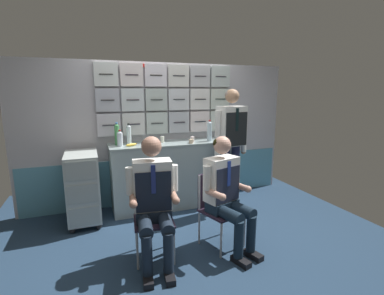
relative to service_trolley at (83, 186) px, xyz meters
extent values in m
cube|color=#21354D|center=(1.19, -0.94, -0.52)|extent=(4.80, 4.80, 0.04)
cube|color=#B8B4BC|center=(1.19, 0.44, 0.57)|extent=(4.20, 0.06, 2.15)
cube|color=#5594AF|center=(1.19, 0.41, -0.15)|extent=(4.12, 0.01, 0.71)
cube|color=silver|center=(0.39, 0.38, 0.75)|extent=(0.32, 0.06, 0.32)
cylinder|color=#27282F|center=(0.39, 0.35, 0.75)|extent=(0.18, 0.01, 0.01)
cube|color=silver|center=(0.74, 0.38, 0.75)|extent=(0.32, 0.06, 0.32)
cylinder|color=black|center=(0.74, 0.35, 0.75)|extent=(0.18, 0.01, 0.01)
cube|color=#B3BFBC|center=(1.09, 0.38, 0.75)|extent=(0.32, 0.06, 0.32)
cylinder|color=#262929|center=(1.09, 0.35, 0.75)|extent=(0.18, 0.01, 0.01)
cube|color=#A6AAB4|center=(1.45, 0.38, 0.75)|extent=(0.32, 0.06, 0.32)
cylinder|color=black|center=(1.45, 0.35, 0.75)|extent=(0.18, 0.01, 0.01)
cube|color=silver|center=(1.80, 0.38, 0.75)|extent=(0.32, 0.06, 0.32)
cylinder|color=#1C252E|center=(1.80, 0.35, 0.75)|extent=(0.18, 0.01, 0.01)
cube|color=silver|center=(2.15, 0.38, 0.75)|extent=(0.32, 0.06, 0.32)
cylinder|color=#2A2425|center=(2.15, 0.35, 0.75)|extent=(0.18, 0.01, 0.01)
cube|color=#A7ABB8|center=(0.39, 0.38, 1.10)|extent=(0.32, 0.06, 0.32)
cylinder|color=black|center=(0.39, 0.35, 1.10)|extent=(0.18, 0.01, 0.01)
cube|color=silver|center=(0.74, 0.38, 1.10)|extent=(0.32, 0.06, 0.32)
cylinder|color=black|center=(0.74, 0.35, 1.10)|extent=(0.18, 0.01, 0.01)
cube|color=#ABB7B3|center=(1.09, 0.38, 1.10)|extent=(0.32, 0.06, 0.32)
cylinder|color=#252A2A|center=(1.09, 0.35, 1.10)|extent=(0.18, 0.01, 0.01)
cube|color=silver|center=(1.45, 0.38, 1.10)|extent=(0.32, 0.06, 0.32)
cylinder|color=black|center=(1.45, 0.35, 1.10)|extent=(0.18, 0.01, 0.01)
cube|color=silver|center=(1.80, 0.38, 1.10)|extent=(0.32, 0.06, 0.32)
cylinder|color=black|center=(1.80, 0.35, 1.10)|extent=(0.18, 0.01, 0.01)
cube|color=silver|center=(2.15, 0.38, 1.10)|extent=(0.32, 0.06, 0.32)
cylinder|color=#1D2A25|center=(2.15, 0.35, 1.10)|extent=(0.18, 0.01, 0.01)
cube|color=silver|center=(0.39, 0.38, 1.45)|extent=(0.32, 0.06, 0.32)
cylinder|color=#242522|center=(0.39, 0.35, 1.45)|extent=(0.18, 0.01, 0.01)
cube|color=silver|center=(0.74, 0.38, 1.45)|extent=(0.32, 0.06, 0.32)
cylinder|color=#29222E|center=(0.74, 0.35, 1.45)|extent=(0.18, 0.01, 0.01)
cube|color=silver|center=(1.09, 0.38, 1.45)|extent=(0.32, 0.06, 0.32)
cylinder|color=#292723|center=(1.09, 0.35, 1.45)|extent=(0.18, 0.01, 0.01)
cube|color=silver|center=(1.45, 0.38, 1.45)|extent=(0.32, 0.06, 0.32)
cylinder|color=#24252A|center=(1.45, 0.35, 1.45)|extent=(0.18, 0.01, 0.01)
cube|color=#ABADB3|center=(1.80, 0.38, 1.45)|extent=(0.32, 0.06, 0.32)
cylinder|color=black|center=(1.80, 0.35, 1.45)|extent=(0.18, 0.01, 0.01)
cube|color=#B0BDBB|center=(2.15, 0.38, 1.45)|extent=(0.32, 0.06, 0.32)
cylinder|color=#29272F|center=(2.15, 0.35, 1.45)|extent=(0.18, 0.01, 0.01)
cube|color=red|center=(1.01, 0.40, 1.59)|extent=(0.20, 0.02, 0.05)
cube|color=#91A2A3|center=(1.25, 0.15, -0.03)|extent=(1.77, 0.52, 0.95)
cube|color=gray|center=(1.25, 0.15, 0.46)|extent=(1.80, 0.53, 0.03)
sphere|color=black|center=(-0.16, -0.27, -0.47)|extent=(0.07, 0.07, 0.07)
sphere|color=black|center=(0.15, -0.27, -0.47)|extent=(0.07, 0.07, 0.07)
sphere|color=black|center=(-0.16, 0.28, -0.47)|extent=(0.07, 0.07, 0.07)
sphere|color=black|center=(0.15, 0.28, -0.47)|extent=(0.07, 0.07, 0.07)
cube|color=#ACB6B4|center=(0.00, 0.00, 0.00)|extent=(0.40, 0.64, 0.87)
cube|color=#98A19F|center=(0.00, -0.32, -0.29)|extent=(0.35, 0.01, 0.23)
cube|color=#98A19F|center=(0.00, -0.32, 0.00)|extent=(0.35, 0.01, 0.23)
cube|color=#98A19F|center=(0.00, -0.32, 0.29)|extent=(0.35, 0.01, 0.23)
cylinder|color=#28282D|center=(0.00, -0.30, 0.42)|extent=(0.32, 0.02, 0.02)
cylinder|color=#A8AAAF|center=(0.48, -1.27, -0.31)|extent=(0.02, 0.02, 0.40)
cylinder|color=#A8AAAF|center=(0.84, -1.32, -0.31)|extent=(0.02, 0.02, 0.40)
cylinder|color=#A8AAAF|center=(0.53, -0.92, -0.31)|extent=(0.02, 0.02, 0.40)
cylinder|color=#A8AAAF|center=(0.89, -0.96, -0.31)|extent=(0.02, 0.02, 0.40)
cube|color=#281D2D|center=(0.68, -1.12, -0.10)|extent=(0.45, 0.45, 0.02)
cube|color=#281D2D|center=(0.71, -0.93, 0.12)|extent=(0.37, 0.08, 0.40)
cylinder|color=#A8AAAF|center=(0.53, -0.92, 0.12)|extent=(0.02, 0.02, 0.40)
cylinder|color=#A8AAAF|center=(0.89, -0.96, 0.12)|extent=(0.02, 0.02, 0.40)
cube|color=black|center=(0.53, -1.51, -0.47)|extent=(0.12, 0.23, 0.06)
cube|color=black|center=(0.73, -1.53, -0.47)|extent=(0.12, 0.23, 0.06)
cylinder|color=#17212E|center=(0.54, -1.47, -0.25)|extent=(0.10, 0.10, 0.39)
cylinder|color=#17212E|center=(0.73, -1.49, -0.25)|extent=(0.10, 0.10, 0.39)
cylinder|color=#17212E|center=(0.56, -1.29, -0.03)|extent=(0.18, 0.42, 0.13)
cylinder|color=#17212E|center=(0.76, -1.31, -0.03)|extent=(0.18, 0.42, 0.13)
cube|color=#17212E|center=(0.68, -1.12, -0.02)|extent=(0.38, 0.24, 0.12)
cube|color=white|center=(0.69, -1.10, 0.29)|extent=(0.41, 0.26, 0.51)
cube|color=black|center=(0.67, -1.21, 0.25)|extent=(0.35, 0.06, 0.41)
cube|color=navy|center=(0.67, -1.22, 0.38)|extent=(0.04, 0.01, 0.28)
cylinder|color=white|center=(0.47, -1.07, 0.35)|extent=(0.08, 0.08, 0.28)
cylinder|color=#A57561|center=(0.47, -1.19, 0.19)|extent=(0.10, 0.26, 0.07)
sphere|color=#A57561|center=(0.46, -1.30, 0.19)|extent=(0.08, 0.08, 0.08)
cylinder|color=white|center=(0.91, -1.13, 0.35)|extent=(0.08, 0.08, 0.28)
cylinder|color=#A57561|center=(0.87, -1.24, 0.19)|extent=(0.10, 0.26, 0.07)
sphere|color=#A57561|center=(0.86, -1.35, 0.19)|extent=(0.08, 0.08, 0.08)
sphere|color=#A57561|center=(0.69, -1.10, 0.68)|extent=(0.20, 0.20, 0.20)
ellipsoid|color=black|center=(0.69, -1.08, 0.70)|extent=(0.22, 0.21, 0.14)
cylinder|color=#A8AAAF|center=(1.33, -1.39, -0.31)|extent=(0.02, 0.02, 0.40)
cylinder|color=#A8AAAF|center=(1.67, -1.28, -0.31)|extent=(0.02, 0.02, 0.40)
cylinder|color=#A8AAAF|center=(1.22, -1.04, -0.31)|extent=(0.02, 0.02, 0.40)
cylinder|color=#A8AAAF|center=(1.57, -0.93, -0.31)|extent=(0.02, 0.02, 0.40)
cube|color=#281D2D|center=(1.45, -1.16, -0.10)|extent=(0.50, 0.50, 0.02)
cube|color=#281D2D|center=(1.39, -0.98, 0.12)|extent=(0.36, 0.14, 0.40)
cylinder|color=#A8AAAF|center=(1.22, -1.04, 0.12)|extent=(0.02, 0.02, 0.40)
cylinder|color=#A8AAAF|center=(1.57, -0.93, 0.12)|extent=(0.02, 0.02, 0.40)
cube|color=black|center=(1.47, -1.56, -0.47)|extent=(0.15, 0.24, 0.06)
cube|color=black|center=(1.65, -1.50, -0.47)|extent=(0.15, 0.24, 0.06)
cylinder|color=#132130|center=(1.46, -1.52, -0.25)|extent=(0.10, 0.10, 0.39)
cylinder|color=#132130|center=(1.64, -1.46, -0.25)|extent=(0.10, 0.10, 0.39)
cylinder|color=#132130|center=(1.41, -1.35, -0.03)|extent=(0.24, 0.40, 0.13)
cylinder|color=#132130|center=(1.59, -1.30, -0.03)|extent=(0.24, 0.40, 0.13)
cube|color=#132130|center=(1.45, -1.16, -0.02)|extent=(0.39, 0.29, 0.12)
cube|color=white|center=(1.44, -1.14, 0.28)|extent=(0.41, 0.30, 0.48)
cube|color=#20263A|center=(1.47, -1.24, 0.24)|extent=(0.32, 0.11, 0.39)
cube|color=navy|center=(1.48, -1.25, 0.36)|extent=(0.04, 0.02, 0.27)
cylinder|color=white|center=(1.24, -1.20, 0.33)|extent=(0.08, 0.08, 0.26)
cylinder|color=tan|center=(1.29, -1.30, 0.18)|extent=(0.14, 0.25, 0.07)
sphere|color=tan|center=(1.32, -1.41, 0.18)|extent=(0.08, 0.08, 0.08)
cylinder|color=white|center=(1.64, -1.08, 0.33)|extent=(0.08, 0.08, 0.26)
cylinder|color=tan|center=(1.66, -1.19, 0.18)|extent=(0.14, 0.25, 0.07)
sphere|color=tan|center=(1.69, -1.29, 0.18)|extent=(0.08, 0.08, 0.08)
sphere|color=tan|center=(1.44, -1.14, 0.66)|extent=(0.19, 0.19, 0.19)
ellipsoid|color=black|center=(1.44, -1.13, 0.67)|extent=(0.23, 0.22, 0.13)
cube|color=black|center=(1.92, -0.33, -0.47)|extent=(0.13, 0.25, 0.06)
cube|color=black|center=(2.11, -0.30, -0.47)|extent=(0.13, 0.25, 0.06)
cylinder|color=#1B1F39|center=(1.92, -0.30, 0.01)|extent=(0.12, 0.12, 0.91)
cylinder|color=#1B1F39|center=(2.10, -0.27, 0.01)|extent=(0.12, 0.12, 0.91)
cube|color=white|center=(2.01, -0.29, 0.74)|extent=(0.42, 0.29, 0.56)
cube|color=black|center=(2.03, -0.40, 0.71)|extent=(0.36, 0.07, 0.47)
cube|color=black|center=(2.03, -0.41, 0.84)|extent=(0.04, 0.02, 0.31)
cylinder|color=white|center=(1.78, -0.33, 0.65)|extent=(0.08, 0.08, 0.62)
sphere|color=#9C7558|center=(1.78, -0.33, 0.34)|extent=(0.08, 0.08, 0.08)
cylinder|color=white|center=(2.24, -0.25, 0.65)|extent=(0.08, 0.08, 0.62)
sphere|color=#9C7558|center=(2.24, -0.25, 0.34)|extent=(0.08, 0.08, 0.08)
sphere|color=#9C7558|center=(2.01, -0.29, 1.16)|extent=(0.20, 0.20, 0.20)
ellipsoid|color=gray|center=(2.01, -0.27, 1.17)|extent=(0.22, 0.20, 0.14)
cylinder|color=silver|center=(0.65, 0.22, 0.61)|extent=(0.06, 0.06, 0.25)
cone|color=silver|center=(0.65, 0.22, 0.74)|extent=(0.06, 0.06, 0.02)
cylinder|color=black|center=(0.65, 0.22, 0.77)|extent=(0.03, 0.03, 0.02)
cylinder|color=silver|center=(0.51, 0.12, 0.57)|extent=(0.08, 0.08, 0.18)
cone|color=silver|center=(0.51, 0.12, 0.67)|extent=(0.08, 0.08, 0.02)
cylinder|color=red|center=(0.51, 0.12, 0.70)|extent=(0.03, 0.03, 0.02)
cylinder|color=#4A9E59|center=(0.48, 0.22, 0.62)|extent=(0.07, 0.07, 0.28)
cone|color=#4A9E59|center=(0.48, 0.22, 0.77)|extent=(0.07, 0.07, 0.02)
cylinder|color=blue|center=(0.48, 0.22, 0.79)|extent=(0.03, 0.03, 0.02)
cylinder|color=silver|center=(1.83, 0.07, 0.62)|extent=(0.07, 0.07, 0.28)
cone|color=silver|center=(1.83, 0.07, 0.77)|extent=(0.07, 0.07, 0.02)
cylinder|color=red|center=(1.83, 0.07, 0.79)|extent=(0.03, 0.03, 0.02)
cylinder|color=silver|center=(1.55, 0.05, 0.52)|extent=(0.06, 0.06, 0.09)
cylinder|color=#382114|center=(1.55, 0.05, 0.56)|extent=(0.05, 0.05, 0.01)
cylinder|color=silver|center=(1.13, 0.20, 0.52)|extent=(0.06, 0.06, 0.09)
cylinder|color=#382114|center=(1.13, 0.20, 0.56)|extent=(0.05, 0.05, 0.01)
cylinder|color=tan|center=(1.50, -0.03, 0.51)|extent=(0.06, 0.06, 0.06)
cylinder|color=#382114|center=(1.50, -0.03, 0.53)|extent=(0.05, 0.05, 0.01)
ellipsoid|color=yellow|center=(0.65, 0.06, 0.50)|extent=(0.17, 0.10, 0.04)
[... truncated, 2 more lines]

